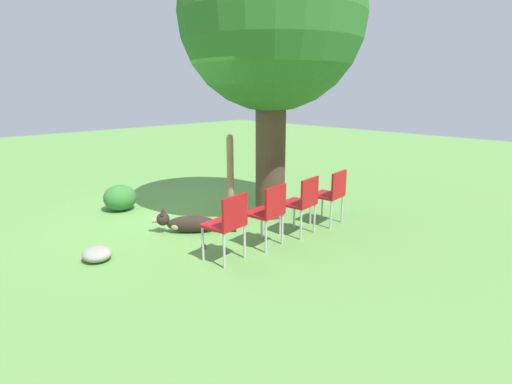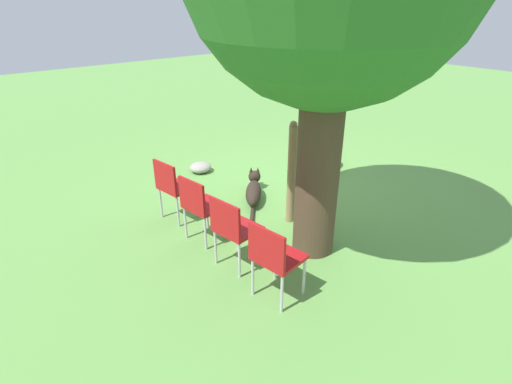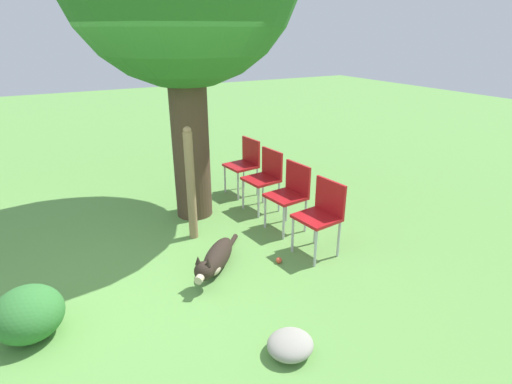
{
  "view_description": "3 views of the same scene",
  "coord_description": "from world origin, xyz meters",
  "px_view_note": "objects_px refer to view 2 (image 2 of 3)",
  "views": [
    {
      "loc": [
        5.24,
        -3.62,
        2.11
      ],
      "look_at": [
        1.17,
        0.41,
        0.61
      ],
      "focal_mm": 28.0,
      "sensor_mm": 36.0,
      "label": 1
    },
    {
      "loc": [
        4.0,
        3.79,
        2.79
      ],
      "look_at": [
        1.13,
        0.44,
        0.62
      ],
      "focal_mm": 28.0,
      "sensor_mm": 36.0,
      "label": 2
    },
    {
      "loc": [
        -0.91,
        -3.83,
        2.42
      ],
      "look_at": [
        1.35,
        0.3,
        0.51
      ],
      "focal_mm": 28.0,
      "sensor_mm": 36.0,
      "label": 3
    }
  ],
  "objects_px": {
    "red_chair_1": "(200,204)",
    "red_chair_2": "(233,227)",
    "red_chair_0": "(173,185)",
    "red_chair_3": "(274,256)",
    "fence_post": "(292,173)",
    "dog": "(254,190)",
    "tennis_ball": "(210,205)"
  },
  "relations": [
    {
      "from": "red_chair_0",
      "to": "red_chair_1",
      "type": "relative_size",
      "value": 1.0
    },
    {
      "from": "red_chair_0",
      "to": "red_chair_3",
      "type": "bearing_deg",
      "value": -99.41
    },
    {
      "from": "red_chair_0",
      "to": "red_chair_1",
      "type": "height_order",
      "value": "same"
    },
    {
      "from": "fence_post",
      "to": "red_chair_3",
      "type": "xyz_separation_m",
      "value": [
        1.25,
        1.01,
        -0.19
      ]
    },
    {
      "from": "red_chair_0",
      "to": "red_chair_2",
      "type": "height_order",
      "value": "same"
    },
    {
      "from": "fence_post",
      "to": "red_chair_0",
      "type": "bearing_deg",
      "value": -42.34
    },
    {
      "from": "red_chair_2",
      "to": "dog",
      "type": "bearing_deg",
      "value": 35.04
    },
    {
      "from": "red_chair_2",
      "to": "red_chair_3",
      "type": "relative_size",
      "value": 1.0
    },
    {
      "from": "red_chair_2",
      "to": "red_chair_3",
      "type": "distance_m",
      "value": 0.69
    },
    {
      "from": "fence_post",
      "to": "red_chair_2",
      "type": "height_order",
      "value": "fence_post"
    },
    {
      "from": "tennis_ball",
      "to": "fence_post",
      "type": "bearing_deg",
      "value": 120.8
    },
    {
      "from": "fence_post",
      "to": "red_chair_0",
      "type": "relative_size",
      "value": 1.62
    },
    {
      "from": "dog",
      "to": "red_chair_3",
      "type": "relative_size",
      "value": 1.11
    },
    {
      "from": "tennis_ball",
      "to": "red_chair_3",
      "type": "bearing_deg",
      "value": 72.94
    },
    {
      "from": "dog",
      "to": "red_chair_0",
      "type": "distance_m",
      "value": 1.3
    },
    {
      "from": "red_chair_1",
      "to": "red_chair_2",
      "type": "xyz_separation_m",
      "value": [
        0.03,
        0.69,
        0.0
      ]
    },
    {
      "from": "red_chair_3",
      "to": "fence_post",
      "type": "bearing_deg",
      "value": 31.93
    },
    {
      "from": "red_chair_0",
      "to": "tennis_ball",
      "type": "bearing_deg",
      "value": -9.47
    },
    {
      "from": "red_chair_2",
      "to": "tennis_ball",
      "type": "relative_size",
      "value": 12.8
    },
    {
      "from": "tennis_ball",
      "to": "dog",
      "type": "bearing_deg",
      "value": 163.35
    },
    {
      "from": "red_chair_1",
      "to": "dog",
      "type": "bearing_deg",
      "value": 13.33
    },
    {
      "from": "red_chair_0",
      "to": "red_chair_3",
      "type": "relative_size",
      "value": 1.0
    },
    {
      "from": "dog",
      "to": "fence_post",
      "type": "distance_m",
      "value": 1.01
    },
    {
      "from": "red_chair_1",
      "to": "red_chair_2",
      "type": "distance_m",
      "value": 0.69
    },
    {
      "from": "red_chair_0",
      "to": "tennis_ball",
      "type": "relative_size",
      "value": 12.8
    },
    {
      "from": "dog",
      "to": "red_chair_0",
      "type": "relative_size",
      "value": 1.11
    },
    {
      "from": "dog",
      "to": "fence_post",
      "type": "xyz_separation_m",
      "value": [
        0.06,
        0.83,
        0.57
      ]
    },
    {
      "from": "fence_post",
      "to": "tennis_ball",
      "type": "distance_m",
      "value": 1.38
    },
    {
      "from": "fence_post",
      "to": "tennis_ball",
      "type": "height_order",
      "value": "fence_post"
    },
    {
      "from": "fence_post",
      "to": "red_chair_3",
      "type": "relative_size",
      "value": 1.62
    },
    {
      "from": "red_chair_3",
      "to": "tennis_ball",
      "type": "xyz_separation_m",
      "value": [
        -0.63,
        -2.05,
        -0.49
      ]
    },
    {
      "from": "dog",
      "to": "red_chair_2",
      "type": "distance_m",
      "value": 1.76
    }
  ]
}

